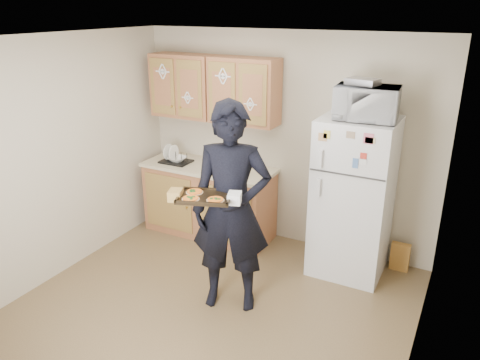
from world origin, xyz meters
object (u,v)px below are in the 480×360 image
at_px(person, 231,209).
at_px(refrigerator, 353,198).
at_px(dish_rack, 176,157).
at_px(baking_tray, 205,198).
at_px(microwave, 367,103).

bearing_deg(person, refrigerator, 33.59).
bearing_deg(dish_rack, baking_tray, -47.20).
bearing_deg(baking_tray, dish_rack, 112.57).
distance_m(refrigerator, baking_tray, 1.73).
xyz_separation_m(person, baking_tray, (-0.10, -0.28, 0.20)).
bearing_deg(baking_tray, person, 49.54).
xyz_separation_m(person, dish_rack, (-1.40, 1.12, -0.02)).
bearing_deg(person, baking_tray, -130.46).
relative_size(refrigerator, microwave, 2.87).
xyz_separation_m(refrigerator, baking_tray, (-0.93, -1.42, 0.35)).
bearing_deg(refrigerator, baking_tray, -123.40).
distance_m(baking_tray, dish_rack, 1.92).
height_order(baking_tray, dish_rack, baking_tray).
xyz_separation_m(refrigerator, dish_rack, (-2.23, -0.02, 0.12)).
height_order(baking_tray, microwave, microwave).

